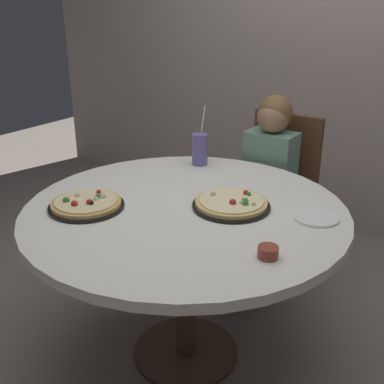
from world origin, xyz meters
The scene contains 10 objects.
ground_plane centered at (0.00, 0.00, 0.00)m, with size 8.00×8.00×0.00m, color slate.
wall_with_window centered at (0.00, 1.76, 1.45)m, with size 5.20×0.14×2.90m.
dining_table centered at (0.00, 0.00, 0.66)m, with size 1.32×1.32×0.75m.
chair_wooden centered at (0.00, 0.89, 0.53)m, with size 0.40×0.40×0.95m.
diner_child centered at (0.00, 0.71, 0.48)m, with size 0.26×0.41×1.08m.
pizza_veggie centered at (0.16, 0.11, 0.77)m, with size 0.32×0.32×0.05m.
pizza_cheese centered at (-0.33, -0.23, 0.77)m, with size 0.31×0.31×0.05m.
soda_cup centered at (-0.25, 0.47, 0.83)m, with size 0.08×0.08×0.31m.
sauce_bowl centered at (0.46, -0.17, 0.77)m, with size 0.07×0.07×0.04m, color brown.
plate_small centered at (0.48, 0.21, 0.76)m, with size 0.18×0.18×0.01m, color white.
Camera 1 is at (1.04, -1.43, 1.55)m, focal length 44.40 mm.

